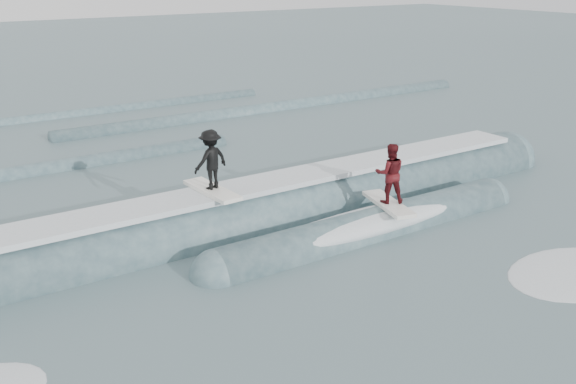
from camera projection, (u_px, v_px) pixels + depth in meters
ground at (435, 319)px, 12.53m from camera, size 160.00×160.00×0.00m
breaking_wave at (287, 221)px, 17.23m from camera, size 21.66×3.84×2.12m
surfer_black at (211, 163)px, 15.91m from camera, size 1.08×2.03×1.61m
surfer_red at (390, 177)px, 16.43m from camera, size 1.03×2.07×1.67m
whitewater at (482, 345)px, 11.67m from camera, size 16.88×8.97×0.10m
far_swells at (129, 132)px, 26.56m from camera, size 38.49×8.65×0.80m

